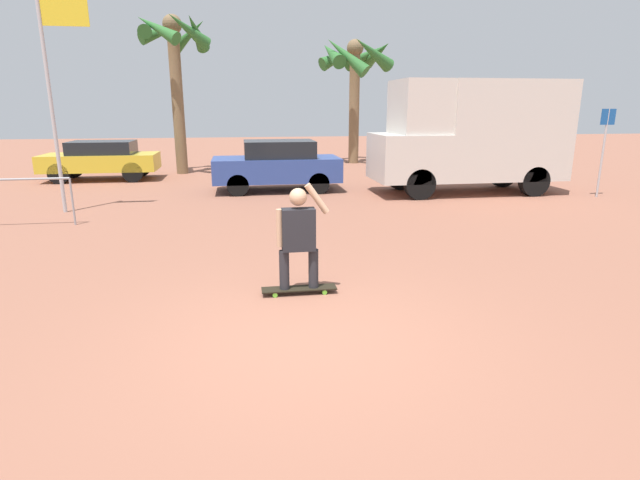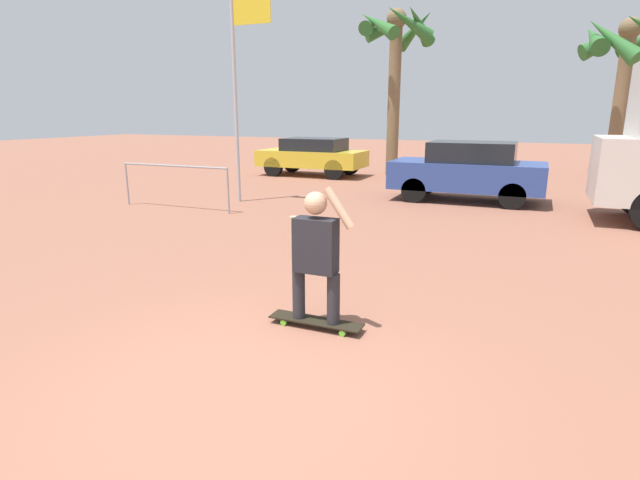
# 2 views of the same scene
# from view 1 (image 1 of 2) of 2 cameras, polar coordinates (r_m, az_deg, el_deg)

# --- Properties ---
(ground_plane) EXTENTS (80.00, 80.00, 0.00)m
(ground_plane) POSITION_cam_1_polar(r_m,az_deg,el_deg) (5.81, -1.20, -11.18)
(ground_plane) COLOR #935B47
(skateboard) EXTENTS (1.06, 0.24, 0.08)m
(skateboard) POSITION_cam_1_polar(r_m,az_deg,el_deg) (7.10, -2.40, -5.58)
(skateboard) COLOR black
(skateboard) RESTS_ON ground_plane
(person_skateboarder) EXTENTS (0.73, 0.24, 1.49)m
(person_skateboarder) POSITION_cam_1_polar(r_m,az_deg,el_deg) (6.86, -2.48, 0.85)
(person_skateboarder) COLOR #28282D
(person_skateboarder) RESTS_ON skateboard
(camper_van) EXTENTS (5.70, 2.11, 3.33)m
(camper_van) POSITION_cam_1_polar(r_m,az_deg,el_deg) (16.01, 17.06, 11.59)
(camper_van) COLOR black
(camper_van) RESTS_ON ground_plane
(parked_car_blue) EXTENTS (3.91, 1.77, 1.56)m
(parked_car_blue) POSITION_cam_1_polar(r_m,az_deg,el_deg) (15.79, -4.92, 8.56)
(parked_car_blue) COLOR black
(parked_car_blue) RESTS_ON ground_plane
(parked_car_yellow) EXTENTS (3.92, 1.78, 1.39)m
(parked_car_yellow) POSITION_cam_1_polar(r_m,az_deg,el_deg) (19.79, -23.71, 8.47)
(parked_car_yellow) COLOR black
(parked_car_yellow) RESTS_ON ground_plane
(palm_tree_near_van) EXTENTS (3.47, 3.64, 5.65)m
(palm_tree_near_van) POSITION_cam_1_polar(r_m,az_deg,el_deg) (23.92, 4.10, 19.54)
(palm_tree_near_van) COLOR brown
(palm_tree_near_van) RESTS_ON ground_plane
(palm_tree_center_background) EXTENTS (2.86, 2.94, 5.94)m
(palm_tree_center_background) POSITION_cam_1_polar(r_m,az_deg,el_deg) (20.74, -16.32, 20.20)
(palm_tree_center_background) COLOR brown
(palm_tree_center_background) RESTS_ON ground_plane
(flagpole) EXTENTS (1.13, 0.12, 5.30)m
(flagpole) POSITION_cam_1_polar(r_m,az_deg,el_deg) (13.86, -28.13, 15.82)
(flagpole) COLOR #B7B7BC
(flagpole) RESTS_ON ground_plane
(street_sign) EXTENTS (0.44, 0.06, 2.51)m
(street_sign) POSITION_cam_1_polar(r_m,az_deg,el_deg) (16.66, 29.75, 9.75)
(street_sign) COLOR #B7B7BC
(street_sign) RESTS_ON ground_plane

